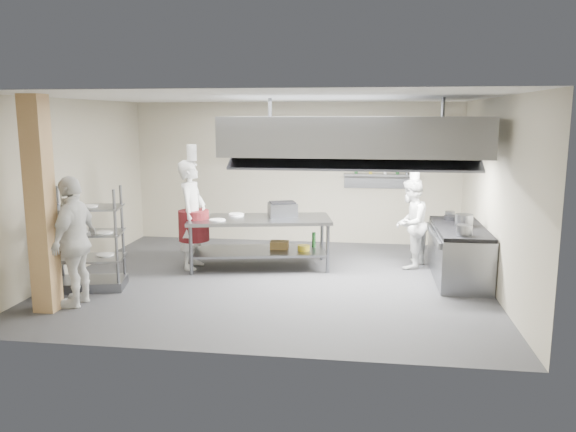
# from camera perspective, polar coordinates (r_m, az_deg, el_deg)

# --- Properties ---
(floor) EXTENTS (7.00, 7.00, 0.00)m
(floor) POSITION_cam_1_polar(r_m,az_deg,el_deg) (9.47, -1.56, -6.50)
(floor) COLOR #323234
(floor) RESTS_ON ground
(ceiling) EXTENTS (7.00, 7.00, 0.00)m
(ceiling) POSITION_cam_1_polar(r_m,az_deg,el_deg) (9.08, -1.66, 11.96)
(ceiling) COLOR silver
(ceiling) RESTS_ON wall_back
(wall_back) EXTENTS (7.00, 0.00, 7.00)m
(wall_back) POSITION_cam_1_polar(r_m,az_deg,el_deg) (12.10, 0.76, 4.40)
(wall_back) COLOR #B3A88E
(wall_back) RESTS_ON ground
(wall_left) EXTENTS (0.00, 6.00, 6.00)m
(wall_left) POSITION_cam_1_polar(r_m,az_deg,el_deg) (10.33, -21.16, 2.72)
(wall_left) COLOR #B3A88E
(wall_left) RESTS_ON ground
(wall_right) EXTENTS (0.00, 6.00, 6.00)m
(wall_right) POSITION_cam_1_polar(r_m,az_deg,el_deg) (9.24, 20.33, 1.98)
(wall_right) COLOR #B3A88E
(wall_right) RESTS_ON ground
(column) EXTENTS (0.30, 0.30, 3.00)m
(column) POSITION_cam_1_polar(r_m,az_deg,el_deg) (8.40, -23.82, 0.98)
(column) COLOR tan
(column) RESTS_ON floor
(exhaust_hood) EXTENTS (4.00, 2.50, 0.60)m
(exhaust_hood) POSITION_cam_1_polar(r_m,az_deg,el_deg) (9.35, 6.74, 8.17)
(exhaust_hood) COLOR gray
(exhaust_hood) RESTS_ON ceiling
(hood_strip_a) EXTENTS (1.60, 0.12, 0.04)m
(hood_strip_a) POSITION_cam_1_polar(r_m,az_deg,el_deg) (9.43, 1.19, 6.30)
(hood_strip_a) COLOR white
(hood_strip_a) RESTS_ON exhaust_hood
(hood_strip_b) EXTENTS (1.60, 0.12, 0.04)m
(hood_strip_b) POSITION_cam_1_polar(r_m,az_deg,el_deg) (9.39, 12.22, 6.06)
(hood_strip_b) COLOR white
(hood_strip_b) RESTS_ON exhaust_hood
(wall_shelf) EXTENTS (1.50, 0.28, 0.04)m
(wall_shelf) POSITION_cam_1_polar(r_m,az_deg,el_deg) (11.85, 9.35, 4.14)
(wall_shelf) COLOR gray
(wall_shelf) RESTS_ON wall_back
(island) EXTENTS (2.68, 1.52, 0.91)m
(island) POSITION_cam_1_polar(r_m,az_deg,el_deg) (10.15, -2.90, -2.71)
(island) COLOR gray
(island) RESTS_ON floor
(island_worktop) EXTENTS (2.68, 1.52, 0.06)m
(island_worktop) POSITION_cam_1_polar(r_m,az_deg,el_deg) (10.07, -2.92, -0.35)
(island_worktop) COLOR gray
(island_worktop) RESTS_ON island
(island_undershelf) EXTENTS (2.46, 1.38, 0.04)m
(island_undershelf) POSITION_cam_1_polar(r_m,az_deg,el_deg) (10.19, -2.89, -3.56)
(island_undershelf) COLOR slate
(island_undershelf) RESTS_ON island
(pass_rack) EXTENTS (1.20, 0.87, 1.62)m
(pass_rack) POSITION_cam_1_polar(r_m,az_deg,el_deg) (9.36, -19.68, -2.19)
(pass_rack) COLOR gray
(pass_rack) RESTS_ON floor
(cooking_range) EXTENTS (0.80, 2.00, 0.84)m
(cooking_range) POSITION_cam_1_polar(r_m,az_deg,el_deg) (9.84, 16.94, -3.77)
(cooking_range) COLOR slate
(cooking_range) RESTS_ON floor
(range_top) EXTENTS (0.78, 1.96, 0.06)m
(range_top) POSITION_cam_1_polar(r_m,az_deg,el_deg) (9.75, 17.08, -1.20)
(range_top) COLOR black
(range_top) RESTS_ON cooking_range
(chef_head) EXTENTS (0.50, 0.73, 1.94)m
(chef_head) POSITION_cam_1_polar(r_m,az_deg,el_deg) (10.16, -9.71, 0.15)
(chef_head) COLOR silver
(chef_head) RESTS_ON floor
(chef_line) EXTENTS (0.86, 0.96, 1.61)m
(chef_line) POSITION_cam_1_polar(r_m,az_deg,el_deg) (10.29, 12.34, -0.76)
(chef_line) COLOR white
(chef_line) RESTS_ON floor
(chef_plating) EXTENTS (0.46, 1.10, 1.88)m
(chef_plating) POSITION_cam_1_polar(r_m,az_deg,el_deg) (8.59, -20.86, -2.42)
(chef_plating) COLOR silver
(chef_plating) RESTS_ON floor
(griddle) EXTENTS (0.60, 0.53, 0.24)m
(griddle) POSITION_cam_1_polar(r_m,az_deg,el_deg) (10.18, -0.56, 0.64)
(griddle) COLOR slate
(griddle) RESTS_ON island_worktop
(wicker_basket) EXTENTS (0.33, 0.23, 0.14)m
(wicker_basket) POSITION_cam_1_polar(r_m,az_deg,el_deg) (10.24, -0.88, -2.95)
(wicker_basket) COLOR #9C713E
(wicker_basket) RESTS_ON island_undershelf
(stockpot) EXTENTS (0.29, 0.29, 0.20)m
(stockpot) POSITION_cam_1_polar(r_m,az_deg,el_deg) (9.76, 17.45, -0.42)
(stockpot) COLOR gray
(stockpot) RESTS_ON range_top
(plate_stack) EXTENTS (0.28, 0.28, 0.05)m
(plate_stack) POSITION_cam_1_polar(r_m,az_deg,el_deg) (9.42, -19.57, -3.90)
(plate_stack) COLOR white
(plate_stack) RESTS_ON pass_rack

